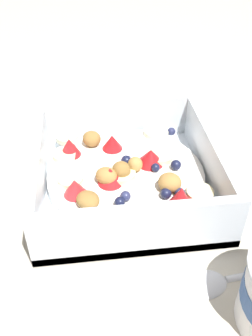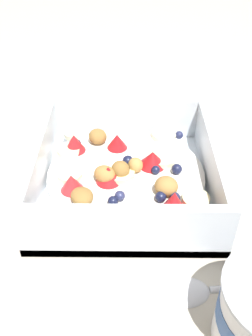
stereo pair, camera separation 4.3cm
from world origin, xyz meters
The scene contains 3 objects.
ground_plane centered at (0.00, 0.00, 0.00)m, with size 2.40×2.40×0.00m, color beige.
fruit_bowl centered at (0.01, 0.01, 0.02)m, with size 0.20×0.20×0.06m.
spoon centered at (0.15, 0.08, 0.00)m, with size 0.04×0.17×0.01m.
Camera 2 is at (0.34, 0.01, 0.30)m, focal length 40.50 mm.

